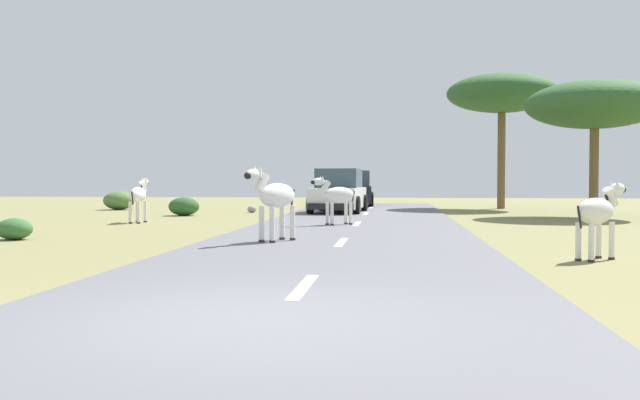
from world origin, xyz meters
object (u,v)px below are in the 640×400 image
(zebra_1, at_px, (139,195))
(tree_0, at_px, (502,94))
(zebra_3, at_px, (598,212))
(bush_2, at_px, (184,206))
(bush_1, at_px, (119,200))
(bush_3, at_px, (14,229))
(car_0, at_px, (339,192))
(zebra_2, at_px, (337,196))
(rock_1, at_px, (252,209))
(zebra_0, at_px, (275,197))
(tree_3, at_px, (595,105))
(car_1, at_px, (353,190))

(zebra_1, distance_m, tree_0, 18.11)
(zebra_3, xyz_separation_m, bush_2, (-11.32, 13.12, -0.47))
(bush_1, xyz_separation_m, bush_3, (3.76, -15.07, -0.17))
(bush_1, bearing_deg, car_0, -12.43)
(car_0, bearing_deg, bush_1, -8.86)
(bush_1, distance_m, bush_2, 6.37)
(zebra_1, distance_m, bush_1, 9.87)
(zebra_2, distance_m, bush_2, 8.21)
(car_0, relative_size, bush_3, 5.45)
(rock_1, bearing_deg, zebra_2, -62.37)
(tree_0, distance_m, rock_1, 12.93)
(zebra_0, relative_size, zebra_2, 1.13)
(zebra_0, relative_size, bush_1, 1.16)
(zebra_3, height_order, bush_3, zebra_3)
(zebra_1, height_order, bush_3, zebra_1)
(tree_3, bearing_deg, bush_1, 168.80)
(zebra_2, xyz_separation_m, bush_2, (-6.22, 5.33, -0.55))
(car_0, xyz_separation_m, bush_2, (-5.65, -2.35, -0.50))
(zebra_3, distance_m, car_1, 22.96)
(zebra_0, xyz_separation_m, bush_1, (-9.79, 15.41, -0.59))
(tree_0, distance_m, bush_1, 18.17)
(zebra_0, distance_m, car_0, 13.19)
(car_0, xyz_separation_m, car_1, (0.16, 6.81, 0.00))
(zebra_1, xyz_separation_m, zebra_3, (11.44, -8.82, -0.05))
(zebra_0, height_order, zebra_3, zebra_0)
(zebra_1, bearing_deg, car_0, 46.82)
(zebra_3, bearing_deg, tree_3, 121.56)
(zebra_3, bearing_deg, bush_2, 177.50)
(car_0, height_order, tree_3, tree_3)
(zebra_3, distance_m, tree_0, 21.24)
(car_0, height_order, car_1, same)
(bush_2, distance_m, rock_1, 3.33)
(bush_3, bearing_deg, tree_3, 35.46)
(zebra_0, distance_m, bush_1, 18.26)
(tree_0, bearing_deg, bush_3, -126.70)
(car_1, bearing_deg, zebra_2, -90.82)
(bush_1, bearing_deg, tree_0, 9.93)
(bush_1, xyz_separation_m, bush_2, (4.43, -4.57, -0.07))
(bush_2, xyz_separation_m, rock_1, (2.06, 2.61, -0.20))
(zebra_2, xyz_separation_m, bush_3, (-6.89, -5.16, -0.65))
(zebra_1, relative_size, tree_3, 0.31)
(zebra_0, bearing_deg, car_0, -64.10)
(zebra_2, bearing_deg, bush_3, 89.53)
(tree_0, relative_size, bush_3, 7.66)
(zebra_0, distance_m, zebra_2, 5.57)
(zebra_1, relative_size, rock_1, 3.76)
(car_1, bearing_deg, zebra_1, -116.18)
(tree_3, bearing_deg, bush_2, -177.29)
(zebra_2, xyz_separation_m, car_1, (-0.41, 14.50, -0.05))
(zebra_1, height_order, zebra_2, zebra_2)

